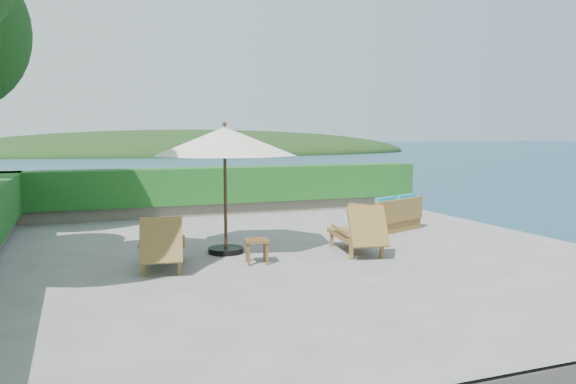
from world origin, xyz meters
name	(u,v)px	position (x,y,z in m)	size (l,w,h in m)	color
ground	(288,252)	(0.00, 0.00, 0.00)	(12.00, 12.00, 0.00)	gray
foundation	(288,328)	(0.00, 0.00, -1.55)	(12.00, 12.00, 3.00)	#524A41
offshore_island	(191,153)	(25.00, 140.00, -3.00)	(126.00, 57.60, 12.60)	black
planter_wall_far	(220,208)	(0.00, 5.60, 0.18)	(12.00, 0.60, 0.36)	slate
hedge_far	(220,185)	(0.00, 5.60, 0.85)	(12.40, 0.90, 1.00)	#134415
patio_umbrella	(225,142)	(-1.16, 0.36, 2.15)	(3.29, 3.29, 2.55)	black
lounge_left	(162,246)	(-2.50, -0.52, 0.40)	(0.96, 1.76, 0.96)	brown
lounge_right	(358,232)	(1.23, -0.59, 0.42)	(0.96, 1.81, 1.00)	brown
side_table	(257,244)	(-0.87, -0.71, 0.36)	(0.48, 0.48, 0.44)	brown
wicker_loveseat	(387,217)	(3.10, 1.47, 0.33)	(1.95, 1.50, 0.86)	brown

